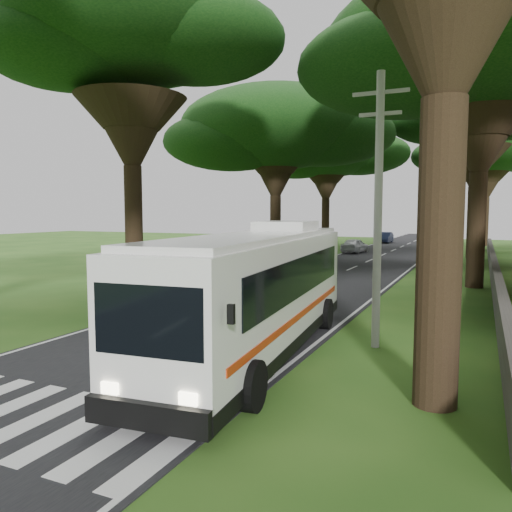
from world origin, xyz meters
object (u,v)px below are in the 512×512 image
at_px(coach_bus, 259,290).
at_px(distant_car_b, 385,237).
at_px(pole_near, 378,206).
at_px(distant_car_a, 355,246).
at_px(pole_far, 453,210).
at_px(pole_mid, 436,209).
at_px(pedestrian, 183,278).

relative_size(coach_bus, distant_car_b, 2.86).
relative_size(pole_near, distant_car_a, 1.93).
distance_m(pole_far, coach_bus, 42.25).
height_order(pole_near, pole_mid, same).
xyz_separation_m(pole_far, pedestrian, (-10.29, -34.46, -3.34)).
bearing_deg(pedestrian, coach_bus, -127.77).
xyz_separation_m(distant_car_a, distant_car_b, (-0.11, 17.22, -0.03)).
bearing_deg(pole_far, pole_near, -90.00).
distance_m(pole_near, pole_mid, 20.00).
bearing_deg(distant_car_b, pole_mid, -73.59).
bearing_deg(pedestrian, distant_car_b, 5.76).
bearing_deg(pole_near, coach_bus, -143.93).
height_order(coach_bus, distant_car_a, coach_bus).
xyz_separation_m(pole_mid, distant_car_a, (-8.39, 13.07, -3.45)).
height_order(distant_car_a, distant_car_b, distant_car_a).
bearing_deg(distant_car_a, coach_bus, 105.86).
bearing_deg(coach_bus, pole_near, 30.92).
bearing_deg(pole_mid, coach_bus, -97.40).
bearing_deg(pole_near, pedestrian, 151.69).
height_order(coach_bus, pedestrian, coach_bus).
xyz_separation_m(pole_near, pole_far, (0.00, 40.00, 0.00)).
height_order(pole_near, pedestrian, pole_near).
distance_m(coach_bus, pedestrian, 10.69).
bearing_deg(pedestrian, pole_mid, -27.39).
xyz_separation_m(pole_mid, coach_bus, (-2.87, -22.09, -2.34)).
xyz_separation_m(pole_mid, pedestrian, (-10.29, -14.46, -3.34)).
bearing_deg(distant_car_b, pole_near, -79.67).
relative_size(pole_near, pole_far, 1.00).
relative_size(pole_near, distant_car_b, 1.95).
distance_m(pole_far, pedestrian, 36.12).
bearing_deg(distant_car_a, pedestrian, 92.99).
relative_size(distant_car_a, pedestrian, 2.46).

